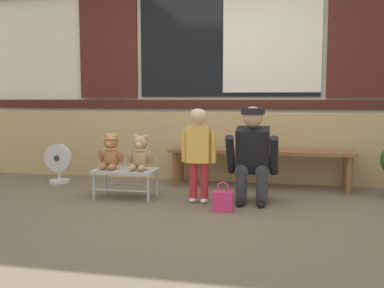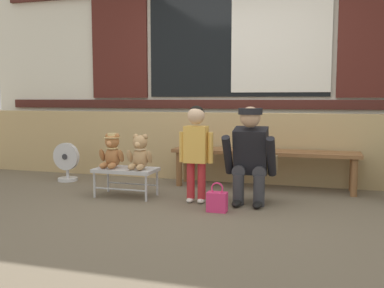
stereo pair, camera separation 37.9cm
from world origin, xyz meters
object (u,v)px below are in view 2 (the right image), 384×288
wooden_bench_long (264,156)px  child_standing (196,143)px  small_display_bench (126,171)px  handbag_on_ground (217,201)px  teddy_bear_with_hat (112,151)px  floor_fan (67,162)px  adult_crouching (251,155)px  teddy_bear_plain (140,153)px

wooden_bench_long → child_standing: size_ratio=2.19×
small_display_bench → child_standing: child_standing is taller
small_display_bench → handbag_on_ground: bearing=-17.0°
teddy_bear_with_hat → floor_fan: (-0.92, 0.56, -0.23)m
adult_crouching → teddy_bear_with_hat: bearing=-176.9°
adult_crouching → floor_fan: 2.45m
wooden_bench_long → teddy_bear_with_hat: teddy_bear_with_hat is taller
wooden_bench_long → small_display_bench: 1.57m
teddy_bear_plain → child_standing: 0.63m
small_display_bench → floor_fan: 1.22m
small_display_bench → teddy_bear_with_hat: teddy_bear_with_hat is taller
teddy_bear_with_hat → teddy_bear_plain: same height
wooden_bench_long → floor_fan: 2.42m
adult_crouching → handbag_on_ground: size_ratio=3.49×
teddy_bear_with_hat → floor_fan: teddy_bear_with_hat is taller
small_display_bench → teddy_bear_with_hat: 0.26m
teddy_bear_plain → child_standing: child_standing is taller
wooden_bench_long → child_standing: (-0.54, -0.88, 0.22)m
child_standing → teddy_bear_with_hat: bearing=177.4°
teddy_bear_plain → handbag_on_ground: bearing=-19.9°
wooden_bench_long → adult_crouching: 0.77m
wooden_bench_long → floor_fan: floor_fan is taller
wooden_bench_long → child_standing: 1.06m
teddy_bear_with_hat → child_standing: size_ratio=0.38×
wooden_bench_long → teddy_bear_plain: bearing=-144.2°
wooden_bench_long → small_display_bench: size_ratio=3.28×
small_display_bench → child_standing: size_ratio=0.67×
floor_fan → adult_crouching: bearing=-11.5°
child_standing → handbag_on_ground: bearing=-45.2°
wooden_bench_long → small_display_bench: (-1.32, -0.84, -0.11)m
teddy_bear_with_hat → floor_fan: bearing=148.6°
teddy_bear_with_hat → child_standing: bearing=-2.6°
adult_crouching → floor_fan: (-2.39, 0.49, -0.24)m
small_display_bench → handbag_on_ground: size_ratio=2.35×
adult_crouching → small_display_bench: bearing=-176.5°
teddy_bear_with_hat → adult_crouching: bearing=3.1°
adult_crouching → wooden_bench_long: bearing=88.8°
teddy_bear_with_hat → teddy_bear_plain: (0.32, -0.00, -0.01)m
wooden_bench_long → teddy_bear_plain: size_ratio=5.78×
child_standing → adult_crouching: size_ratio=1.01×
small_display_bench → adult_crouching: adult_crouching is taller
handbag_on_ground → teddy_bear_with_hat: bearing=165.0°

